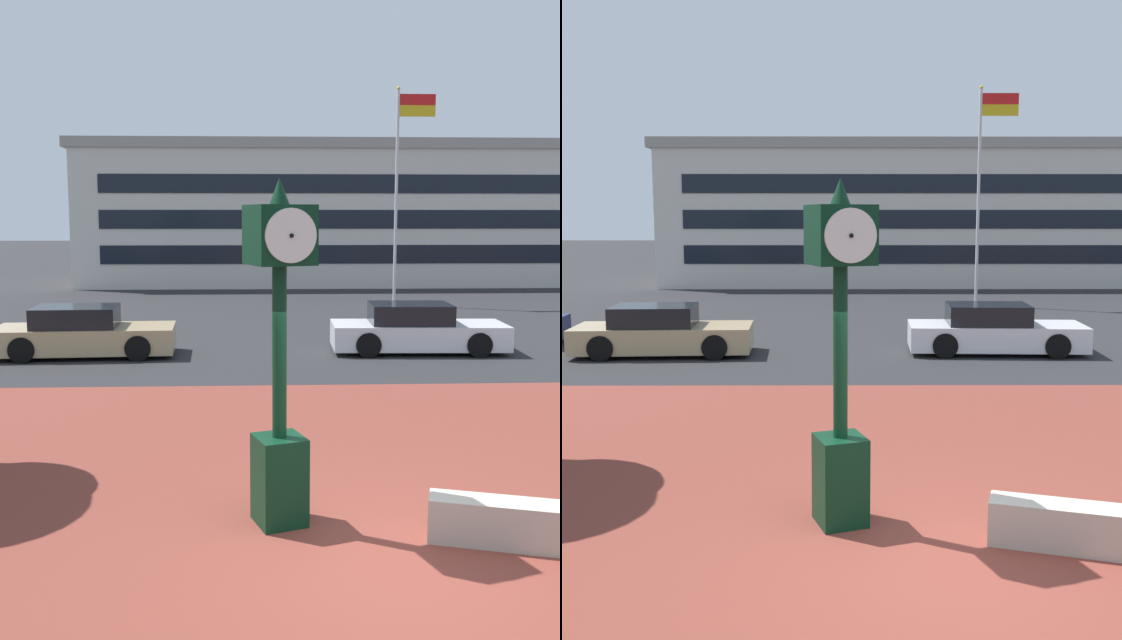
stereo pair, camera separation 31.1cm
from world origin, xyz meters
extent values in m
plane|color=#262628|center=(0.00, 0.00, 0.00)|extent=(200.00, 200.00, 0.00)
cube|color=brown|center=(0.00, 2.03, 0.00)|extent=(44.00, 12.06, 0.01)
cube|color=black|center=(-1.13, 1.08, 0.52)|extent=(0.68, 0.68, 1.04)
cylinder|color=black|center=(-1.13, 1.08, 2.03)|extent=(0.16, 0.16, 1.98)
cube|color=black|center=(-1.13, 1.08, 3.35)|extent=(0.83, 0.83, 0.66)
cylinder|color=white|center=(-1.24, 1.41, 3.35)|extent=(0.57, 0.21, 0.59)
sphere|color=black|center=(-1.25, 1.43, 3.35)|extent=(0.05, 0.05, 0.05)
cylinder|color=white|center=(-1.02, 0.76, 3.35)|extent=(0.57, 0.21, 0.59)
sphere|color=black|center=(-1.02, 0.74, 3.35)|extent=(0.05, 0.05, 0.05)
cone|color=black|center=(-1.13, 1.08, 3.83)|extent=(0.23, 0.23, 0.29)
cube|color=silver|center=(2.97, 11.79, 0.44)|extent=(4.59, 1.88, 0.64)
cube|color=black|center=(2.75, 11.80, 1.00)|extent=(2.14, 1.55, 0.56)
cylinder|color=black|center=(4.41, 12.53, 0.32)|extent=(0.65, 0.25, 0.64)
cylinder|color=black|center=(4.34, 10.95, 0.32)|extent=(0.65, 0.25, 0.64)
cylinder|color=black|center=(1.60, 12.64, 0.32)|extent=(0.65, 0.25, 0.64)
cylinder|color=black|center=(1.54, 11.06, 0.32)|extent=(0.65, 0.25, 0.64)
cube|color=tan|center=(-5.66, 11.59, 0.44)|extent=(4.58, 1.93, 0.64)
cube|color=black|center=(-5.89, 11.58, 1.00)|extent=(2.14, 1.58, 0.56)
cylinder|color=black|center=(-4.30, 12.45, 0.32)|extent=(0.65, 0.25, 0.64)
cylinder|color=black|center=(-4.23, 10.85, 0.32)|extent=(0.65, 0.25, 0.64)
cylinder|color=black|center=(-7.09, 12.32, 0.32)|extent=(0.65, 0.25, 0.64)
cylinder|color=black|center=(-7.02, 10.72, 0.32)|extent=(0.65, 0.25, 0.64)
cylinder|color=silver|center=(4.38, 22.10, 4.20)|extent=(0.12, 0.12, 8.41)
sphere|color=gold|center=(4.38, 22.10, 8.47)|extent=(0.14, 0.14, 0.14)
cube|color=red|center=(5.15, 22.10, 8.04)|extent=(1.41, 0.02, 0.43)
cube|color=gold|center=(5.15, 22.10, 7.61)|extent=(1.41, 0.02, 0.43)
cube|color=beige|center=(3.98, 34.15, 3.39)|extent=(28.02, 11.28, 6.78)
cube|color=gray|center=(3.98, 34.15, 7.03)|extent=(28.58, 11.51, 0.50)
cube|color=black|center=(3.98, 28.49, 1.69)|extent=(25.22, 0.04, 0.90)
cube|color=black|center=(3.98, 28.49, 3.39)|extent=(25.22, 0.04, 0.90)
cube|color=black|center=(3.98, 28.49, 5.08)|extent=(25.22, 0.04, 0.90)
camera|label=1|loc=(-1.47, -7.04, 3.56)|focal=41.05mm
camera|label=2|loc=(-1.16, -7.05, 3.56)|focal=41.05mm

